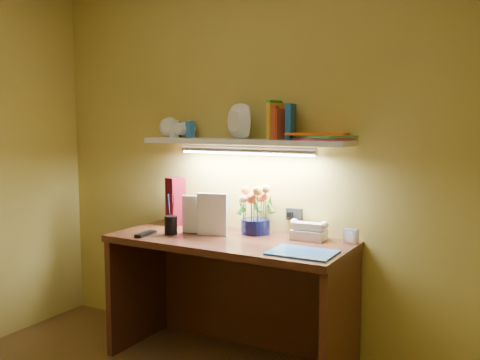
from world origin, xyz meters
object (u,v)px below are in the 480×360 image
desk (229,301)px  telephone (309,230)px  flower_bouquet (256,208)px  desk_clock (351,236)px  whisky_bottle (179,204)px

desk → telephone: bearing=25.5°
flower_bouquet → desk_clock: (0.58, 0.03, -0.11)m
desk → telephone: size_ratio=7.46×
telephone → desk_clock: bearing=1.2°
desk → whisky_bottle: whisky_bottle is taller
flower_bouquet → whisky_bottle: (-0.58, 0.03, -0.03)m
flower_bouquet → telephone: 0.35m
whisky_bottle → flower_bouquet: bearing=-3.0°
telephone → whisky_bottle: 0.93m
desk_clock → desk: bearing=-153.0°
flower_bouquet → telephone: flower_bouquet is taller
desk → whisky_bottle: bearing=156.7°
desk_clock → flower_bouquet: bearing=-168.7°
flower_bouquet → telephone: size_ratio=1.64×
telephone → desk_clock: telephone is taller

